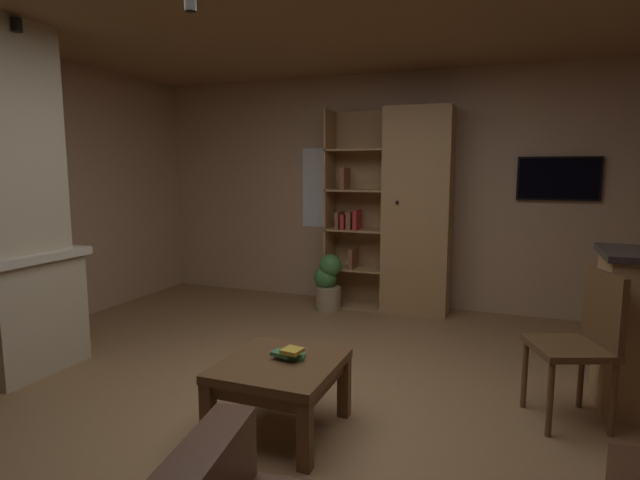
% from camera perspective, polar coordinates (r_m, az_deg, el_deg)
% --- Properties ---
extents(floor, '(5.87, 5.71, 0.02)m').
position_cam_1_polar(floor, '(3.33, -2.62, -19.28)').
color(floor, olive).
rests_on(floor, ground).
extents(wall_back, '(5.99, 0.06, 2.55)m').
position_cam_1_polar(wall_back, '(5.73, 9.03, 5.41)').
color(wall_back, tan).
rests_on(wall_back, ground).
extents(window_pane_back, '(0.79, 0.01, 0.91)m').
position_cam_1_polar(window_pane_back, '(5.91, 1.60, 5.82)').
color(window_pane_back, white).
extents(bookshelf_cabinet, '(1.32, 0.41, 2.15)m').
position_cam_1_polar(bookshelf_cabinet, '(5.45, 9.88, 3.04)').
color(bookshelf_cabinet, '#A87F51').
rests_on(bookshelf_cabinet, ground).
extents(coffee_table, '(0.65, 0.70, 0.42)m').
position_cam_1_polar(coffee_table, '(3.04, -4.48, -14.84)').
color(coffee_table, brown).
rests_on(coffee_table, ground).
extents(table_book_0, '(0.15, 0.12, 0.02)m').
position_cam_1_polar(table_book_0, '(3.04, -2.97, -12.88)').
color(table_book_0, '#387247').
rests_on(table_book_0, coffee_table).
extents(table_book_1, '(0.13, 0.10, 0.02)m').
position_cam_1_polar(table_book_1, '(3.02, -4.23, -12.55)').
color(table_book_1, '#387247').
rests_on(table_book_1, coffee_table).
extents(table_book_2, '(0.12, 0.12, 0.02)m').
position_cam_1_polar(table_book_2, '(2.99, -3.13, -12.27)').
color(table_book_2, gold).
rests_on(table_book_2, coffee_table).
extents(dining_chair, '(0.54, 0.54, 0.92)m').
position_cam_1_polar(dining_chair, '(3.45, 27.39, -9.59)').
color(dining_chair, brown).
rests_on(dining_chair, ground).
extents(potted_floor_plant, '(0.31, 0.28, 0.61)m').
position_cam_1_polar(potted_floor_plant, '(5.54, 0.89, -4.72)').
color(potted_floor_plant, '#9E896B').
rests_on(potted_floor_plant, ground).
extents(wall_mounted_tv, '(0.76, 0.06, 0.43)m').
position_cam_1_polar(wall_mounted_tv, '(5.55, 25.11, 6.25)').
color(wall_mounted_tv, black).
extents(track_light_spot_0, '(0.07, 0.07, 0.09)m').
position_cam_1_polar(track_light_spot_0, '(4.24, -30.82, 19.96)').
color(track_light_spot_0, black).
extents(track_light_spot_1, '(0.07, 0.07, 0.09)m').
position_cam_1_polar(track_light_spot_1, '(3.37, -14.30, 24.28)').
color(track_light_spot_1, black).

